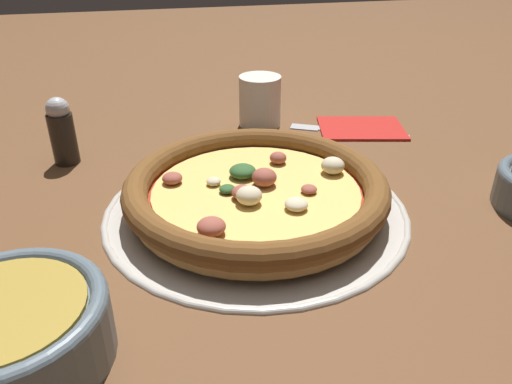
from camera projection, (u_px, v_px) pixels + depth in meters
name	position (u px, v px, depth m)	size (l,w,h in m)	color
ground_plane	(256.00, 211.00, 0.58)	(3.00, 3.00, 0.00)	brown
pizza_tray	(256.00, 208.00, 0.58)	(0.35, 0.35, 0.01)	#B7B2A8
pizza	(256.00, 190.00, 0.57)	(0.30, 0.30, 0.04)	tan
bowl_near	(10.00, 330.00, 0.37)	(0.15, 0.15, 0.06)	slate
drinking_cup	(260.00, 101.00, 0.81)	(0.07, 0.07, 0.08)	silver
napkin	(361.00, 127.00, 0.80)	(0.15, 0.13, 0.01)	#B2231E
fork	(341.00, 130.00, 0.80)	(0.17, 0.10, 0.00)	#B7B7BC
pepper_shaker	(62.00, 131.00, 0.68)	(0.03, 0.03, 0.09)	black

